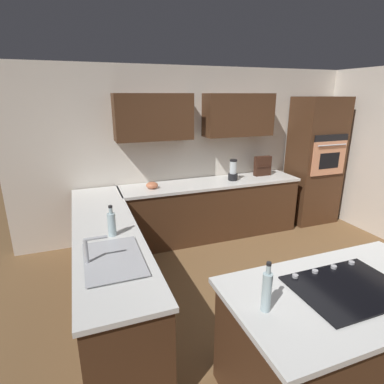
# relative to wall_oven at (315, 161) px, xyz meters

# --- Properties ---
(ground_plane) EXTENTS (14.00, 14.00, 0.00)m
(ground_plane) POSITION_rel_wall_oven_xyz_m (1.85, 1.72, -1.08)
(ground_plane) COLOR brown
(wall_back) EXTENTS (6.00, 0.44, 2.60)m
(wall_back) POSITION_rel_wall_oven_xyz_m (1.91, -0.33, 0.36)
(wall_back) COLOR silver
(wall_back) RESTS_ON ground
(lower_cabinets_back) EXTENTS (2.80, 0.60, 0.86)m
(lower_cabinets_back) POSITION_rel_wall_oven_xyz_m (1.95, -0.00, -0.65)
(lower_cabinets_back) COLOR #472B19
(lower_cabinets_back) RESTS_ON ground
(countertop_back) EXTENTS (2.84, 0.64, 0.04)m
(countertop_back) POSITION_rel_wall_oven_xyz_m (1.95, -0.00, -0.20)
(countertop_back) COLOR silver
(countertop_back) RESTS_ON lower_cabinets_back
(lower_cabinets_side) EXTENTS (0.60, 2.90, 0.86)m
(lower_cabinets_side) POSITION_rel_wall_oven_xyz_m (3.67, 1.17, -0.65)
(lower_cabinets_side) COLOR #472B19
(lower_cabinets_side) RESTS_ON ground
(countertop_side) EXTENTS (0.64, 2.94, 0.04)m
(countertop_side) POSITION_rel_wall_oven_xyz_m (3.67, 1.17, -0.20)
(countertop_side) COLOR silver
(countertop_side) RESTS_ON lower_cabinets_side
(island_base) EXTENTS (1.64, 0.85, 0.86)m
(island_base) POSITION_rel_wall_oven_xyz_m (2.18, 2.86, -0.65)
(island_base) COLOR #472B19
(island_base) RESTS_ON ground
(island_top) EXTENTS (1.72, 0.93, 0.04)m
(island_top) POSITION_rel_wall_oven_xyz_m (2.18, 2.86, -0.20)
(island_top) COLOR silver
(island_top) RESTS_ON island_base
(wall_oven) EXTENTS (0.80, 0.66, 2.16)m
(wall_oven) POSITION_rel_wall_oven_xyz_m (0.00, 0.00, 0.00)
(wall_oven) COLOR #472B19
(wall_oven) RESTS_ON ground
(sink_unit) EXTENTS (0.46, 0.70, 0.23)m
(sink_unit) POSITION_rel_wall_oven_xyz_m (3.68, 1.89, -0.16)
(sink_unit) COLOR #515456
(sink_unit) RESTS_ON countertop_side
(cooktop) EXTENTS (0.76, 0.56, 0.03)m
(cooktop) POSITION_rel_wall_oven_xyz_m (2.18, 2.85, -0.18)
(cooktop) COLOR black
(cooktop) RESTS_ON island_top
(blender) EXTENTS (0.15, 0.15, 0.33)m
(blender) POSITION_rel_wall_oven_xyz_m (1.60, 0.02, -0.04)
(blender) COLOR black
(blender) RESTS_ON countertop_back
(mixing_bowl) EXTENTS (0.17, 0.17, 0.10)m
(mixing_bowl) POSITION_rel_wall_oven_xyz_m (2.90, 0.02, -0.13)
(mixing_bowl) COLOR #CC724C
(mixing_bowl) RESTS_ON countertop_back
(spice_rack) EXTENTS (0.28, 0.11, 0.32)m
(spice_rack) POSITION_rel_wall_oven_xyz_m (1.00, -0.08, -0.02)
(spice_rack) COLOR #381E14
(spice_rack) RESTS_ON countertop_back
(dish_soap_bottle) EXTENTS (0.08, 0.08, 0.31)m
(dish_soap_bottle) POSITION_rel_wall_oven_xyz_m (3.62, 1.41, -0.06)
(dish_soap_bottle) COLOR silver
(dish_soap_bottle) RESTS_ON countertop_side
(oil_bottle) EXTENTS (0.06, 0.06, 0.34)m
(oil_bottle) POSITION_rel_wall_oven_xyz_m (2.85, 2.85, -0.04)
(oil_bottle) COLOR silver
(oil_bottle) RESTS_ON island_top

